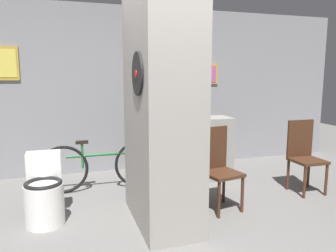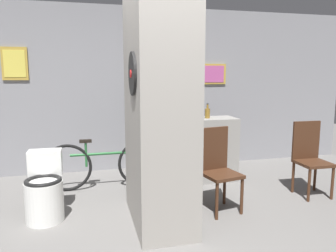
{
  "view_description": "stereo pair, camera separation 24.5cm",
  "coord_description": "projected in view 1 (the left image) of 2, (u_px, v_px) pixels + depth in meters",
  "views": [
    {
      "loc": [
        -0.83,
        -2.6,
        1.54
      ],
      "look_at": [
        0.31,
        0.98,
        0.95
      ],
      "focal_mm": 35.0,
      "sensor_mm": 36.0,
      "label": 1
    },
    {
      "loc": [
        -0.59,
        -2.67,
        1.54
      ],
      "look_at": [
        0.31,
        0.98,
        0.95
      ],
      "focal_mm": 35.0,
      "sensor_mm": 36.0,
      "label": 2
    }
  ],
  "objects": [
    {
      "name": "ground_plane",
      "position": [
        168.0,
        248.0,
        2.94
      ],
      "size": [
        14.0,
        14.0,
        0.0
      ],
      "primitive_type": "plane",
      "color": "slate"
    },
    {
      "name": "wall_back",
      "position": [
        118.0,
        90.0,
        5.21
      ],
      "size": [
        8.0,
        0.09,
        2.6
      ],
      "color": "gray",
      "rests_on": "ground_plane"
    },
    {
      "name": "pillar_center",
      "position": [
        161.0,
        99.0,
        3.31
      ],
      "size": [
        0.59,
        1.17,
        2.6
      ],
      "color": "gray",
      "rests_on": "ground_plane"
    },
    {
      "name": "counter_shelf",
      "position": [
        189.0,
        150.0,
        4.76
      ],
      "size": [
        1.24,
        0.44,
        0.92
      ],
      "color": "gray",
      "rests_on": "ground_plane"
    },
    {
      "name": "toilet",
      "position": [
        44.0,
        194.0,
        3.41
      ],
      "size": [
        0.39,
        0.55,
        0.71
      ],
      "color": "white",
      "rests_on": "ground_plane"
    },
    {
      "name": "chair_near_pillar",
      "position": [
        218.0,
        165.0,
        3.77
      ],
      "size": [
        0.45,
        0.45,
        0.94
      ],
      "rotation": [
        0.0,
        0.0,
        0.2
      ],
      "color": "#422616",
      "rests_on": "ground_plane"
    },
    {
      "name": "chair_by_doorway",
      "position": [
        304.0,
        153.0,
        4.33
      ],
      "size": [
        0.39,
        0.39,
        0.94
      ],
      "rotation": [
        0.0,
        0.0,
        -0.02
      ],
      "color": "#422616",
      "rests_on": "ground_plane"
    },
    {
      "name": "bicycle",
      "position": [
        102.0,
        165.0,
        4.39
      ],
      "size": [
        1.62,
        0.42,
        0.69
      ],
      "color": "black",
      "rests_on": "ground_plane"
    },
    {
      "name": "bottle_tall",
      "position": [
        197.0,
        111.0,
        4.64
      ],
      "size": [
        0.07,
        0.07,
        0.31
      ],
      "color": "#19598C",
      "rests_on": "counter_shelf"
    },
    {
      "name": "bottle_short",
      "position": [
        203.0,
        112.0,
        4.72
      ],
      "size": [
        0.07,
        0.07,
        0.22
      ],
      "color": "olive",
      "rests_on": "counter_shelf"
    }
  ]
}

